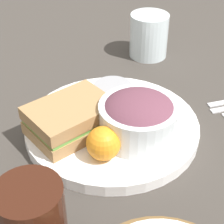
# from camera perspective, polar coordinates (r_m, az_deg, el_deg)

# --- Properties ---
(ground_plane) EXTENTS (4.00, 4.00, 0.00)m
(ground_plane) POSITION_cam_1_polar(r_m,az_deg,el_deg) (0.62, 0.00, -2.89)
(ground_plane) COLOR #3D3833
(plate) EXTENTS (0.28, 0.28, 0.02)m
(plate) POSITION_cam_1_polar(r_m,az_deg,el_deg) (0.62, 0.00, -2.21)
(plate) COLOR white
(plate) RESTS_ON ground_plane
(sandwich) EXTENTS (0.15, 0.13, 0.05)m
(sandwich) POSITION_cam_1_polar(r_m,az_deg,el_deg) (0.58, -6.27, -0.91)
(sandwich) COLOR #A37A4C
(sandwich) RESTS_ON plate
(salad_bowl) EXTENTS (0.12, 0.12, 0.07)m
(salad_bowl) POSITION_cam_1_polar(r_m,az_deg,el_deg) (0.56, 4.06, -0.68)
(salad_bowl) COLOR white
(salad_bowl) RESTS_ON plate
(dressing_cup) EXTENTS (0.07, 0.07, 0.03)m
(dressing_cup) POSITION_cam_1_polar(r_m,az_deg,el_deg) (0.65, 0.12, 2.92)
(dressing_cup) COLOR #99999E
(dressing_cup) RESTS_ON plate
(orange_wedge) EXTENTS (0.05, 0.05, 0.05)m
(orange_wedge) POSITION_cam_1_polar(r_m,az_deg,el_deg) (0.53, -1.31, -4.80)
(orange_wedge) COLOR orange
(orange_wedge) RESTS_ON plate
(water_glass) EXTENTS (0.08, 0.08, 0.09)m
(water_glass) POSITION_cam_1_polar(r_m,az_deg,el_deg) (0.83, 5.63, 11.53)
(water_glass) COLOR silver
(water_glass) RESTS_ON ground_plane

